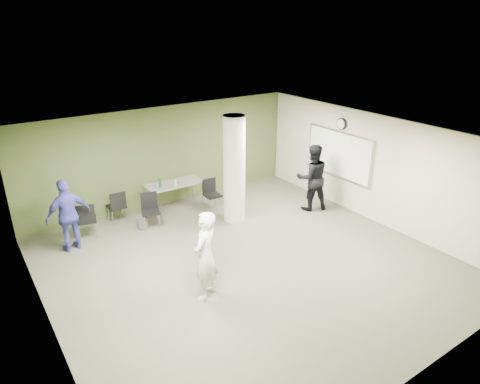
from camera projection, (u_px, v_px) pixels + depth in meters
floor at (247, 264)px, 9.36m from camera, size 8.00×8.00×0.00m
ceiling at (248, 140)px, 8.29m from camera, size 8.00×8.00×0.00m
wall_back at (164, 157)px, 11.87m from camera, size 8.00×2.80×0.02m
wall_left at (41, 265)px, 6.73m from camera, size 0.02×8.00×2.80m
wall_right_cream at (375, 169)px, 10.92m from camera, size 0.02×8.00×2.80m
column at (234, 170)px, 10.87m from camera, size 0.56×0.56×2.80m
whiteboard at (339, 154)px, 11.75m from camera, size 0.05×2.30×1.30m
wall_clock at (341, 124)px, 11.43m from camera, size 0.06×0.32×0.32m
folding_table at (174, 185)px, 11.81m from camera, size 1.59×0.72×1.00m
wastebasket at (142, 223)px, 10.87m from camera, size 0.27×0.27×0.32m
chair_back_left at (86, 218)px, 10.23m from camera, size 0.57×0.57×0.93m
chair_back_right at (117, 205)px, 11.05m from camera, size 0.44×0.44×0.87m
chair_table_left at (150, 207)px, 10.87m from camera, size 0.55×0.55×0.88m
chair_table_right at (211, 192)px, 11.89m from camera, size 0.44×0.44×0.85m
woman_white at (205, 256)px, 7.95m from camera, size 0.78×0.72×1.79m
man_black at (312, 177)px, 11.68m from camera, size 1.11×0.99×1.87m
man_blue at (69, 215)px, 9.64m from camera, size 1.06×0.56×1.73m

